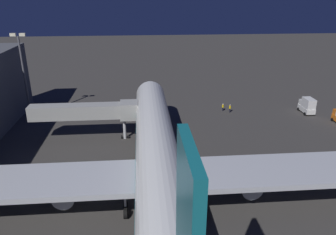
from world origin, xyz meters
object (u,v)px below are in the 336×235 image
Objects in this scene: ground_crew_marshaller_fwd at (223,107)px; traffic_cone_nose_port at (160,115)px; jet_bridge at (93,111)px; airliner_at_gate at (158,165)px; apron_floodlight_mast at (24,71)px; ground_crew_near_nose_gear at (230,108)px; ops_van at (307,105)px; traffic_cone_nose_starboard at (140,115)px.

ground_crew_marshaller_fwd is 14.49m from traffic_cone_nose_port.
traffic_cone_nose_port is (-12.76, -11.00, -5.26)m from jet_bridge.
apron_floodlight_mast is at bearing -51.10° from airliner_at_gate.
apron_floodlight_mast is 32.59× the size of traffic_cone_nose_port.
ground_crew_near_nose_gear reaches higher than ground_crew_marshaller_fwd.
airliner_at_gate is 36.75m from ground_crew_near_nose_gear.
jet_bridge is 46.72m from ops_van.
airliner_at_gate reaches higher than traffic_cone_nose_starboard.
jet_bridge is 35.16× the size of traffic_cone_nose_starboard.
apron_floodlight_mast is (25.50, -31.60, 4.95)m from airliner_at_gate.
ground_crew_marshaller_fwd reaches higher than traffic_cone_nose_port.
ground_crew_near_nose_gear is (-43.38, -0.20, -9.35)m from apron_floodlight_mast.
traffic_cone_nose_port is at bearing 7.85° from ground_crew_marshaller_fwd.
traffic_cone_nose_starboard is at bearing -1.38° from ops_van.
traffic_cone_nose_starboard is (20.08, 0.86, -0.77)m from ground_crew_near_nose_gear.
jet_bridge is 4.26× the size of ops_van.
ops_van is 18.60m from ground_crew_marshaller_fwd.
jet_bridge is at bearing 22.65° from ground_crew_near_nose_gear.
jet_bridge reaches higher than ground_crew_near_nose_gear.
airliner_at_gate is 115.60× the size of traffic_cone_nose_port.
apron_floodlight_mast reaches higher than jet_bridge.
traffic_cone_nose_starboard is (-8.36, -11.00, -5.26)m from jet_bridge.
traffic_cone_nose_starboard is at bearing 6.02° from ground_crew_marshaller_fwd.
jet_bridge reaches higher than ground_crew_marshaller_fwd.
ground_crew_marshaller_fwd is 3.20× the size of traffic_cone_nose_port.
airliner_at_gate is at bearing 85.93° from traffic_cone_nose_port.
airliner_at_gate is at bearing 128.90° from apron_floodlight_mast.
ground_crew_near_nose_gear is at bearing -176.84° from traffic_cone_nose_port.
ground_crew_near_nose_gear is 3.44× the size of traffic_cone_nose_starboard.
jet_bridge is 11.00× the size of ground_crew_marshaller_fwd.
apron_floodlight_mast is 44.38m from ground_crew_near_nose_gear.
airliner_at_gate is 3.55× the size of apron_floodlight_mast.
airliner_at_gate reaches higher than ground_crew_marshaller_fwd.
ground_crew_near_nose_gear is at bearing 140.25° from ground_crew_marshaller_fwd.
ground_crew_near_nose_gear is at bearing -5.89° from ops_van.
apron_floodlight_mast is at bearing 1.79° from ground_crew_marshaller_fwd.
traffic_cone_nose_starboard is (-23.30, 0.66, -10.13)m from apron_floodlight_mast.
ops_van is 8.25× the size of traffic_cone_nose_port.
traffic_cone_nose_starboard is at bearing -85.93° from airliner_at_gate.
apron_floodlight_mast is 29.50m from traffic_cone_nose_port.
ops_van reaches higher than traffic_cone_nose_port.
ground_crew_marshaller_fwd is (-27.10, -12.98, -4.57)m from jet_bridge.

